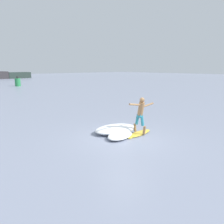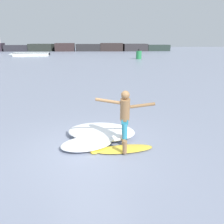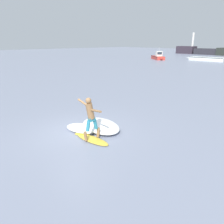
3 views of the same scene
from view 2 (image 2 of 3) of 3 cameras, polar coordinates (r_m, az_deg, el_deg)
The scene contains 8 objects.
ground_plane at distance 6.95m, azimuth -5.73°, elevation -9.82°, with size 200.00×200.00×0.00m, color gray.
rock_jetty_breakwater at distance 68.49m, azimuth -8.54°, elevation 16.35°, with size 55.20×5.09×6.45m.
surfboard at distance 6.90m, azimuth 2.91°, elevation -9.66°, with size 2.02×0.82×0.20m.
surfer at distance 6.41m, azimuth 3.38°, elevation -0.88°, with size 1.72×0.84×1.86m.
small_boat_offshore at distance 49.91m, azimuth -20.51°, elevation 13.98°, with size 8.38×3.21×0.74m.
channel_marker_buoy at distance 40.05m, azimuth 7.02°, elevation 14.60°, with size 0.96×0.96×1.73m.
wave_foam_at_tail at distance 7.76m, azimuth -2.83°, elevation -5.13°, with size 2.56×1.84×0.36m.
wave_foam_at_nose at distance 7.08m, azimuth -6.60°, elevation -8.19°, with size 1.89×1.45×0.25m.
Camera 2 is at (0.42, -6.12, 3.28)m, focal length 35.00 mm.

